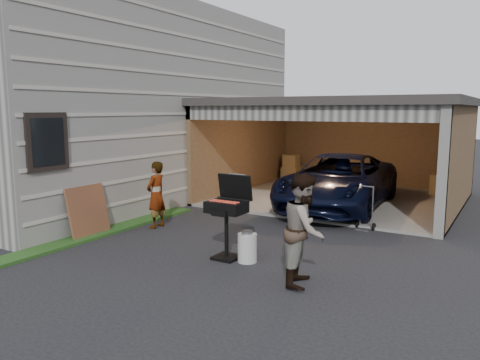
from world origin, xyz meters
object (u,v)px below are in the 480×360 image
object	(u,v)px
bbq_grill	(228,210)
hand_truck	(365,221)
man	(304,229)
woman	(156,195)
plywood_panel	(88,211)
propane_tank	(247,248)
minivan	(338,183)

from	to	relation	value
bbq_grill	hand_truck	world-z (taller)	bbq_grill
man	hand_truck	distance (m)	3.73
bbq_grill	hand_truck	xyz separation A→B (m)	(1.51, 3.23, -0.68)
man	woman	bearing A→B (deg)	57.78
plywood_panel	hand_truck	world-z (taller)	plywood_panel
man	propane_tank	world-z (taller)	man
man	hand_truck	size ratio (longest dim) A/B	1.72
minivan	man	distance (m)	5.57
minivan	woman	bearing A→B (deg)	-129.05
woman	plywood_panel	world-z (taller)	woman
propane_tank	man	bearing A→B (deg)	-19.57
man	propane_tank	size ratio (longest dim) A/B	3.38
hand_truck	woman	bearing A→B (deg)	-145.91
woman	propane_tank	xyz separation A→B (m)	(2.93, -1.03, -0.49)
plywood_panel	hand_truck	bearing A→B (deg)	36.36
woman	bbq_grill	bearing A→B (deg)	64.86
bbq_grill	woman	bearing A→B (deg)	157.89
minivan	bbq_grill	distance (m)	4.97
minivan	plywood_panel	size ratio (longest dim) A/B	4.66
minivan	woman	xyz separation A→B (m)	(-2.80, -3.93, 0.05)
woman	bbq_grill	xyz separation A→B (m)	(2.53, -1.03, 0.13)
man	propane_tank	distance (m)	1.44
woman	man	world-z (taller)	man
propane_tank	hand_truck	world-z (taller)	hand_truck
minivan	woman	world-z (taller)	woman
propane_tank	plywood_panel	bearing A→B (deg)	-175.78
woman	man	size ratio (longest dim) A/B	0.88
minivan	hand_truck	distance (m)	2.19
woman	hand_truck	xyz separation A→B (m)	(4.04, 2.20, -0.55)
woman	hand_truck	distance (m)	4.63
propane_tank	hand_truck	size ratio (longest dim) A/B	0.51
propane_tank	woman	bearing A→B (deg)	160.69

